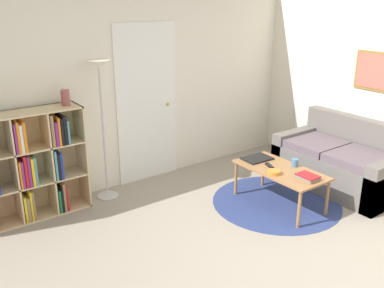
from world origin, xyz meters
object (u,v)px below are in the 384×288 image
at_px(couch, 342,163).
at_px(bowl, 274,172).
at_px(bookshelf, 27,166).
at_px(laptop, 257,158).
at_px(coffee_table, 280,172).
at_px(cup, 295,163).
at_px(floor_lamp, 100,87).
at_px(vase_on_shelf, 65,98).

relative_size(couch, bowl, 10.41).
distance_m(bookshelf, laptop, 2.63).
distance_m(bookshelf, coffee_table, 2.80).
height_order(couch, bowl, couch).
bearing_deg(bookshelf, laptop, -23.14).
distance_m(bowl, cup, 0.36).
distance_m(bookshelf, cup, 2.98).
xyz_separation_m(bookshelf, bowl, (2.25, -1.46, -0.13)).
bearing_deg(laptop, cup, -65.36).
bearing_deg(laptop, floor_lamp, 146.92).
height_order(bookshelf, coffee_table, bookshelf).
bearing_deg(bowl, coffee_table, 17.60).
bearing_deg(coffee_table, cup, -12.40).
relative_size(couch, cup, 17.11).
relative_size(cup, vase_on_shelf, 0.52).
bearing_deg(floor_lamp, bowl, -46.40).
bearing_deg(vase_on_shelf, laptop, -28.14).
height_order(bookshelf, laptop, bookshelf).
relative_size(coffee_table, laptop, 3.03).
xyz_separation_m(floor_lamp, cup, (1.72, -1.41, -0.87)).
relative_size(coffee_table, bowl, 7.26).
height_order(floor_lamp, couch, floor_lamp).
bearing_deg(coffee_table, couch, -4.37).
height_order(coffee_table, laptop, laptop).
bearing_deg(bowl, bookshelf, 146.89).
bearing_deg(bowl, cup, 2.04).
xyz_separation_m(floor_lamp, laptop, (1.53, -0.99, -0.90)).
height_order(laptop, vase_on_shelf, vase_on_shelf).
height_order(bookshelf, cup, bookshelf).
distance_m(bookshelf, couch, 3.80).
relative_size(floor_lamp, coffee_table, 1.55).
bearing_deg(laptop, couch, -23.35).
relative_size(coffee_table, vase_on_shelf, 6.25).
relative_size(bookshelf, couch, 0.78).
height_order(bookshelf, bowl, bookshelf).
bearing_deg(coffee_table, vase_on_shelf, 143.85).
bearing_deg(vase_on_shelf, floor_lamp, -4.85).
bearing_deg(bookshelf, bowl, -33.11).
relative_size(couch, coffee_table, 1.43).
distance_m(laptop, cup, 0.46).
bearing_deg(floor_lamp, coffee_table, -41.90).
relative_size(couch, laptop, 4.35).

